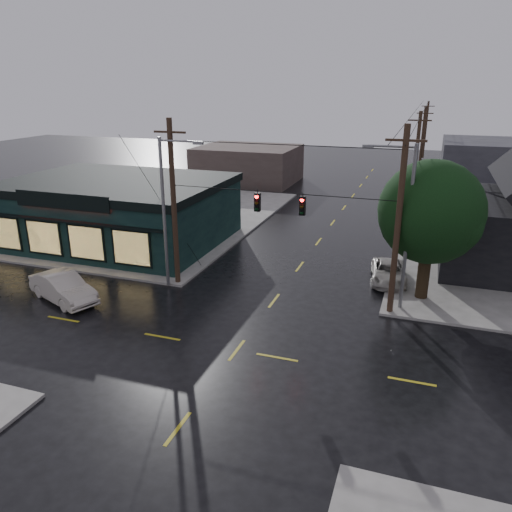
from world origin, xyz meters
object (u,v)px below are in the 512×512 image
(sedan_cream, at_px, (63,288))
(suv_silver, at_px, (389,272))
(utility_pole_nw, at_px, (178,284))
(utility_pole_ne, at_px, (389,313))
(corner_tree, at_px, (431,212))

(sedan_cream, bearing_deg, suv_silver, -40.08)
(utility_pole_nw, distance_m, utility_pole_ne, 13.00)
(corner_tree, height_order, utility_pole_nw, corner_tree)
(corner_tree, relative_size, utility_pole_nw, 0.79)
(utility_pole_ne, bearing_deg, utility_pole_nw, 180.00)
(corner_tree, relative_size, suv_silver, 1.77)
(sedan_cream, bearing_deg, utility_pole_nw, -26.07)
(corner_tree, xyz_separation_m, sedan_cream, (-19.61, -7.03, -4.41))
(utility_pole_nw, bearing_deg, sedan_cream, -138.36)
(corner_tree, xyz_separation_m, suv_silver, (-2.07, 2.15, -4.60))
(utility_pole_ne, xyz_separation_m, sedan_cream, (-18.04, -4.48, 0.82))
(sedan_cream, xyz_separation_m, suv_silver, (17.54, 9.18, -0.19))
(sedan_cream, bearing_deg, utility_pole_ne, -53.76)
(utility_pole_ne, relative_size, suv_silver, 2.24)
(utility_pole_nw, xyz_separation_m, sedan_cream, (-5.04, -4.48, 0.82))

